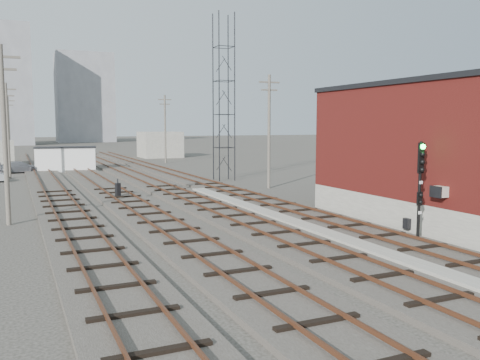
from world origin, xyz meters
TOP-DOWN VIEW (x-y plane):
  - ground at (0.00, 60.00)m, footprint 320.00×320.00m
  - track_right at (2.50, 39.00)m, footprint 3.20×90.00m
  - track_mid_right at (-1.50, 39.00)m, footprint 3.20×90.00m
  - track_mid_left at (-5.50, 39.00)m, footprint 3.20×90.00m
  - track_left at (-9.50, 39.00)m, footprint 3.20×90.00m
  - platform_curb at (0.50, 14.00)m, footprint 0.90×28.00m
  - brick_building at (7.50, 12.00)m, footprint 6.54×12.20m
  - lattice_tower at (5.50, 35.00)m, footprint 1.60×1.60m
  - utility_pole_left_a at (-12.50, 20.00)m, footprint 1.80×0.24m
  - utility_pole_left_b at (-12.50, 45.00)m, footprint 1.80×0.24m
  - utility_pole_left_c at (-12.50, 70.00)m, footprint 1.80×0.24m
  - utility_pole_right_a at (6.50, 28.00)m, footprint 1.80×0.24m
  - utility_pole_right_b at (6.50, 58.00)m, footprint 1.80×0.24m
  - apartment_right at (8.00, 150.00)m, footprint 16.00×12.00m
  - shed_right at (9.00, 70.00)m, footprint 6.00×6.00m
  - signal_mast at (3.70, 8.52)m, footprint 0.40×0.42m
  - switch_stand at (-5.68, 26.99)m, footprint 0.38×0.38m
  - site_trailer at (-6.83, 50.63)m, footprint 6.76×3.75m
  - car_grey at (-11.55, 50.49)m, footprint 4.39×2.07m

SIDE VIEW (x-z plane):
  - ground at x=0.00m, z-range 0.00..0.00m
  - track_right at x=2.50m, z-range -0.09..0.30m
  - track_mid_right at x=-1.50m, z-range -0.09..0.30m
  - track_mid_left at x=-5.50m, z-range -0.09..0.30m
  - track_left at x=-9.50m, z-range -0.09..0.30m
  - platform_curb at x=0.50m, z-range 0.00..0.26m
  - switch_stand at x=-5.68m, z-range -0.04..1.26m
  - car_grey at x=-11.55m, z-range 0.00..1.24m
  - site_trailer at x=-6.83m, z-range 0.01..2.71m
  - shed_right at x=9.00m, z-range 0.00..4.00m
  - signal_mast at x=3.70m, z-range 0.43..4.79m
  - brick_building at x=7.50m, z-range 0.02..7.24m
  - utility_pole_left_a at x=-12.50m, z-range 0.30..9.30m
  - utility_pole_left_b at x=-12.50m, z-range 0.30..9.30m
  - utility_pole_left_c at x=-12.50m, z-range 0.30..9.30m
  - utility_pole_right_a at x=6.50m, z-range 0.30..9.30m
  - utility_pole_right_b at x=6.50m, z-range 0.30..9.30m
  - lattice_tower at x=5.50m, z-range 0.00..15.00m
  - apartment_right at x=8.00m, z-range 0.00..26.00m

